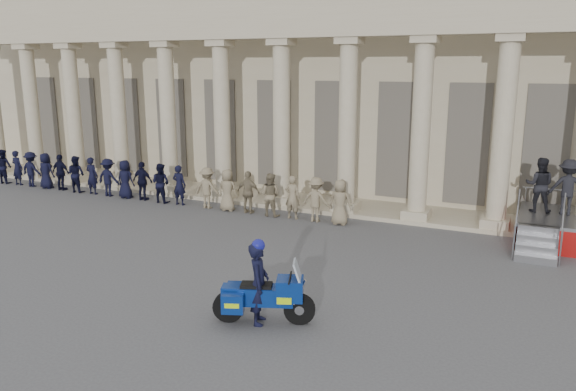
{
  "coord_description": "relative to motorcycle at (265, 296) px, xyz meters",
  "views": [
    {
      "loc": [
        7.8,
        -11.01,
        5.36
      ],
      "look_at": [
        1.01,
        3.61,
        1.6
      ],
      "focal_mm": 35.0,
      "sensor_mm": 36.0,
      "label": 1
    }
  ],
  "objects": [
    {
      "name": "officer_rank",
      "position": [
        -9.36,
        7.82,
        0.18
      ],
      "size": [
        17.23,
        0.6,
        1.58
      ],
      "color": "black",
      "rests_on": "ground"
    },
    {
      "name": "rider",
      "position": [
        -0.11,
        -0.04,
        0.32
      ],
      "size": [
        0.62,
        0.76,
        1.86
      ],
      "rotation": [
        0.0,
        0.0,
        1.93
      ],
      "color": "black",
      "rests_on": "ground"
    },
    {
      "name": "ground",
      "position": [
        -2.7,
        1.21,
        -0.61
      ],
      "size": [
        90.0,
        90.0,
        0.0
      ],
      "primitive_type": "plane",
      "color": "#48484B",
      "rests_on": "ground"
    },
    {
      "name": "building",
      "position": [
        -2.7,
        15.96,
        3.92
      ],
      "size": [
        40.0,
        12.5,
        9.0
      ],
      "color": "tan",
      "rests_on": "ground"
    },
    {
      "name": "motorcycle",
      "position": [
        0.0,
        0.0,
        0.0
      ],
      "size": [
        2.1,
        1.24,
        1.4
      ],
      "rotation": [
        0.0,
        0.0,
        0.36
      ],
      "color": "black",
      "rests_on": "ground"
    }
  ]
}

